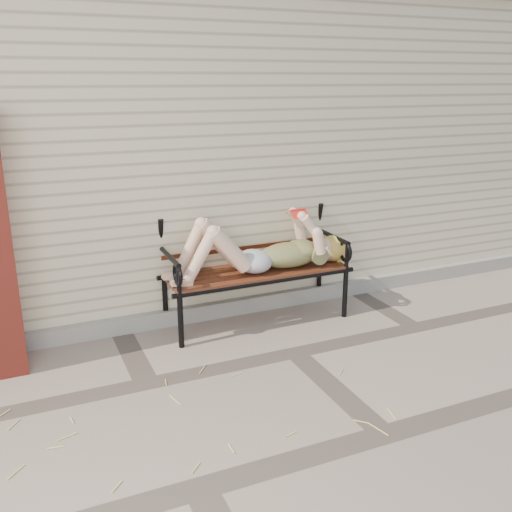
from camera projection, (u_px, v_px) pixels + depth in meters
name	position (u px, v px, depth m)	size (l,w,h in m)	color
ground	(295.00, 353.00, 4.76)	(80.00, 80.00, 0.00)	gray
house_wall	(183.00, 138.00, 6.93)	(8.00, 4.00, 3.00)	beige
foundation_strip	(249.00, 304.00, 5.58)	(8.00, 0.10, 0.15)	gray
garden_bench	(252.00, 250.00, 5.29)	(1.84, 0.73, 1.19)	black
reading_woman	(260.00, 250.00, 5.15)	(1.73, 0.39, 0.55)	#092E43
straw_scatter	(252.00, 425.00, 3.76)	(2.91, 1.63, 0.01)	#DECF6C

